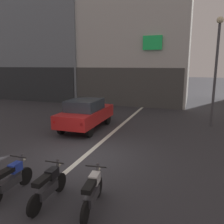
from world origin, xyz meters
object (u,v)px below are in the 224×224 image
at_px(motorcycle_black_row_left_mid, 48,186).
at_px(motorcycle_white_row_centre, 93,191).
at_px(car_red_crossing_near, 86,113).
at_px(motorcycle_blue_row_leftmost, 11,179).
at_px(street_lamp, 217,60).

distance_m(motorcycle_black_row_left_mid, motorcycle_white_row_centre, 1.18).
bearing_deg(car_red_crossing_near, motorcycle_white_row_centre, -63.43).
distance_m(car_red_crossing_near, motorcycle_blue_row_leftmost, 6.67).
relative_size(street_lamp, motorcycle_blue_row_leftmost, 3.56).
bearing_deg(motorcycle_black_row_left_mid, car_red_crossing_near, 107.39).
relative_size(car_red_crossing_near, motorcycle_white_row_centre, 2.47).
xyz_separation_m(street_lamp, motorcycle_black_row_left_mid, (-4.47, -9.55, -3.23)).
bearing_deg(car_red_crossing_near, motorcycle_black_row_left_mid, -72.61).
bearing_deg(motorcycle_blue_row_leftmost, street_lamp, 59.47).
relative_size(street_lamp, motorcycle_white_row_centre, 3.57).
distance_m(car_red_crossing_near, street_lamp, 7.70).
xyz_separation_m(car_red_crossing_near, street_lamp, (6.53, 2.97, 2.80)).
bearing_deg(motorcycle_blue_row_leftmost, motorcycle_black_row_left_mid, 0.77).
bearing_deg(street_lamp, motorcycle_white_row_centre, -109.26).
height_order(motorcycle_black_row_left_mid, motorcycle_white_row_centre, same).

